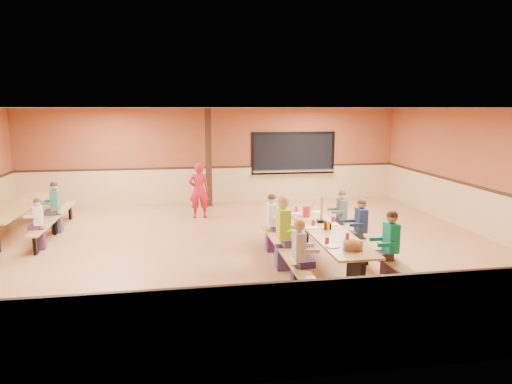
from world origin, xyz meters
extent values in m
plane|color=#9E643B|center=(0.00, 0.00, 0.00)|extent=(12.00, 12.00, 0.00)
cube|color=brown|center=(0.00, 5.00, 1.50)|extent=(12.00, 0.04, 3.00)
cube|color=brown|center=(0.00, -5.00, 1.50)|extent=(12.00, 0.04, 3.00)
cube|color=brown|center=(6.00, 0.00, 1.50)|extent=(0.04, 10.00, 3.00)
cube|color=white|center=(0.00, 0.00, 3.00)|extent=(12.00, 10.00, 0.04)
cube|color=black|center=(2.60, 4.97, 1.55)|extent=(2.60, 0.06, 1.20)
cube|color=silver|center=(2.60, 4.88, 0.98)|extent=(2.70, 0.28, 0.06)
cube|color=black|center=(-0.20, 4.40, 1.50)|extent=(0.18, 0.18, 3.00)
cube|color=#A97F43|center=(1.63, -1.47, 0.72)|extent=(0.75, 3.60, 0.04)
cube|color=black|center=(1.63, -3.02, 0.35)|extent=(0.08, 0.60, 0.70)
cube|color=black|center=(1.63, 0.08, 0.35)|extent=(0.08, 0.60, 0.70)
cube|color=#A97F43|center=(0.81, -1.47, 0.43)|extent=(0.26, 3.60, 0.04)
cube|color=black|center=(0.81, -1.47, 0.21)|extent=(0.06, 0.18, 0.41)
cube|color=#A97F43|center=(2.46, -1.47, 0.43)|extent=(0.26, 3.60, 0.04)
cube|color=black|center=(2.46, -1.47, 0.21)|extent=(0.06, 0.18, 0.41)
cube|color=#A97F43|center=(-4.89, 1.76, 0.72)|extent=(0.75, 3.60, 0.04)
cube|color=black|center=(-4.89, 3.31, 0.35)|extent=(0.08, 0.60, 0.70)
cube|color=#A97F43|center=(-4.06, 1.76, 0.43)|extent=(0.26, 3.60, 0.04)
cube|color=black|center=(-4.06, 1.76, 0.21)|extent=(0.06, 0.18, 0.41)
imported|color=red|center=(-0.57, 2.92, 0.77)|extent=(0.58, 0.40, 1.53)
cylinder|color=red|center=(1.54, -0.47, 0.85)|extent=(0.16, 0.16, 0.22)
cube|color=black|center=(1.67, -1.49, 0.80)|extent=(0.10, 0.14, 0.13)
cylinder|color=yellow|center=(1.65, -1.56, 0.82)|extent=(0.06, 0.06, 0.17)
cylinder|color=#B2140F|center=(1.62, -1.49, 0.82)|extent=(0.06, 0.06, 0.17)
cube|color=black|center=(1.70, -0.97, 0.77)|extent=(0.16, 0.16, 0.06)
cube|color=#A97F43|center=(1.70, -0.97, 1.05)|extent=(0.02, 0.09, 0.50)
camera|label=1|loc=(-1.04, -9.50, 2.99)|focal=32.00mm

